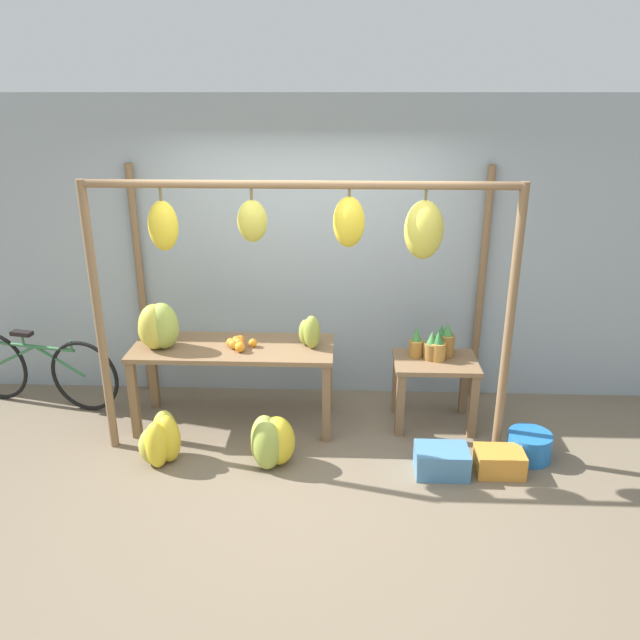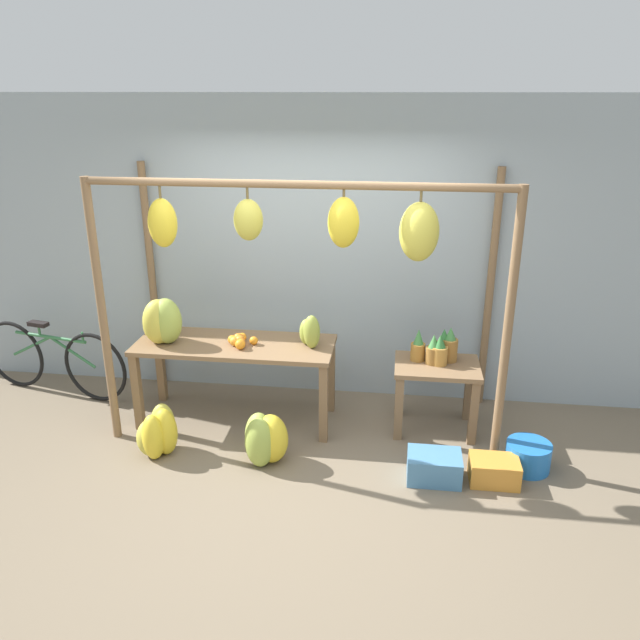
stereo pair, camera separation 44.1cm
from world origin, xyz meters
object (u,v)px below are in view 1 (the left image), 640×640
(orange_pile, at_px, (239,344))
(banana_pile_ground_left, at_px, (161,441))
(banana_pile_on_table, at_px, (157,327))
(pineapple_cluster, at_px, (436,345))
(fruit_crate_purple, at_px, (499,462))
(blue_bucket, at_px, (529,446))
(parked_bicycle, at_px, (39,369))
(banana_pile_ground_right, at_px, (270,442))
(fruit_crate_white, at_px, (441,461))
(papaya_pile, at_px, (309,332))

(orange_pile, relative_size, banana_pile_ground_left, 0.62)
(banana_pile_on_table, relative_size, orange_pile, 1.66)
(banana_pile_on_table, distance_m, pineapple_cluster, 2.40)
(banana_pile_ground_left, relative_size, fruit_crate_purple, 1.15)
(blue_bucket, bearing_deg, parked_bicycle, 170.22)
(parked_bicycle, bearing_deg, blue_bucket, -9.78)
(banana_pile_ground_right, xyz_separation_m, fruit_crate_purple, (1.80, -0.04, -0.10))
(orange_pile, xyz_separation_m, blue_bucket, (2.41, -0.43, -0.68))
(banana_pile_ground_left, distance_m, banana_pile_ground_right, 0.87)
(parked_bicycle, bearing_deg, fruit_crate_white, -15.30)
(banana_pile_ground_left, distance_m, fruit_crate_purple, 2.68)
(pineapple_cluster, distance_m, banana_pile_ground_right, 1.67)
(banana_pile_ground_right, relative_size, papaya_pile, 1.53)
(orange_pile, height_order, banana_pile_ground_left, orange_pile)
(banana_pile_ground_left, distance_m, fruit_crate_white, 2.22)
(banana_pile_ground_left, xyz_separation_m, parked_bicycle, (-1.40, 0.93, 0.17))
(banana_pile_on_table, height_order, pineapple_cluster, banana_pile_on_table)
(blue_bucket, distance_m, fruit_crate_purple, 0.36)
(orange_pile, bearing_deg, banana_pile_ground_right, -61.98)
(blue_bucket, xyz_separation_m, fruit_crate_purple, (-0.29, -0.22, -0.02))
(pineapple_cluster, distance_m, fruit_crate_white, 1.05)
(parked_bicycle, distance_m, fruit_crate_purple, 4.20)
(blue_bucket, bearing_deg, fruit_crate_purple, -143.09)
(banana_pile_on_table, bearing_deg, parked_bicycle, 165.25)
(parked_bicycle, relative_size, fruit_crate_purple, 4.43)
(fruit_crate_purple, bearing_deg, orange_pile, 162.98)
(orange_pile, distance_m, blue_bucket, 2.54)
(pineapple_cluster, bearing_deg, papaya_pile, -173.95)
(banana_pile_on_table, height_order, fruit_crate_purple, banana_pile_on_table)
(orange_pile, distance_m, fruit_crate_purple, 2.33)
(papaya_pile, bearing_deg, pineapple_cluster, 6.05)
(papaya_pile, relative_size, fruit_crate_purple, 0.80)
(banana_pile_ground_right, bearing_deg, pineapple_cluster, 29.49)
(pineapple_cluster, bearing_deg, banana_pile_ground_left, -160.94)
(pineapple_cluster, height_order, banana_pile_ground_right, pineapple_cluster)
(banana_pile_ground_left, height_order, fruit_crate_purple, banana_pile_ground_left)
(pineapple_cluster, distance_m, papaya_pile, 1.11)
(parked_bicycle, bearing_deg, fruit_crate_purple, -13.35)
(blue_bucket, height_order, parked_bicycle, parked_bicycle)
(fruit_crate_white, bearing_deg, orange_pile, 158.05)
(banana_pile_on_table, bearing_deg, fruit_crate_white, -15.59)
(pineapple_cluster, xyz_separation_m, banana_pile_ground_left, (-2.25, -0.78, -0.54))
(pineapple_cluster, height_order, parked_bicycle, pineapple_cluster)
(pineapple_cluster, bearing_deg, fruit_crate_purple, -62.59)
(banana_pile_on_table, xyz_separation_m, fruit_crate_purple, (2.81, -0.63, -0.84))
(pineapple_cluster, distance_m, parked_bicycle, 3.67)
(orange_pile, xyz_separation_m, banana_pile_ground_left, (-0.55, -0.61, -0.59))
(banana_pile_ground_right, bearing_deg, parked_bicycle, 157.87)
(pineapple_cluster, relative_size, fruit_crate_purple, 1.09)
(papaya_pile, bearing_deg, banana_pile_ground_right, -112.81)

